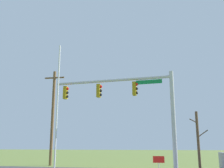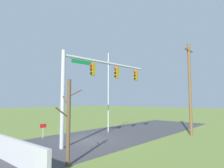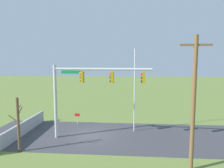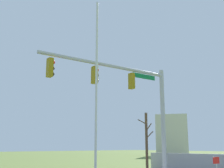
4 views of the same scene
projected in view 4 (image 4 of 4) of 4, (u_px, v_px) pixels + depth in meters
The scene contains 6 objects.
retaining_fence at pixel (201, 163), 19.71m from camera, with size 0.20×8.93×1.23m, color #A8A8AD.
signal_mast at pixel (130, 93), 17.19m from camera, with size 8.60×0.99×6.62m.
flagpole at pixel (96, 90), 12.31m from camera, with size 0.10×0.10×8.14m, color silver.
bare_tree at pixel (147, 140), 21.61m from camera, with size 1.27×1.02×4.22m.
open_sign at pixel (216, 164), 14.31m from camera, with size 0.56×0.04×1.22m.
distant_building at pixel (173, 136), 53.57m from camera, with size 8.94×5.41×7.15m, color beige.
Camera 4 is at (-11.38, -11.14, 1.76)m, focal length 46.57 mm.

